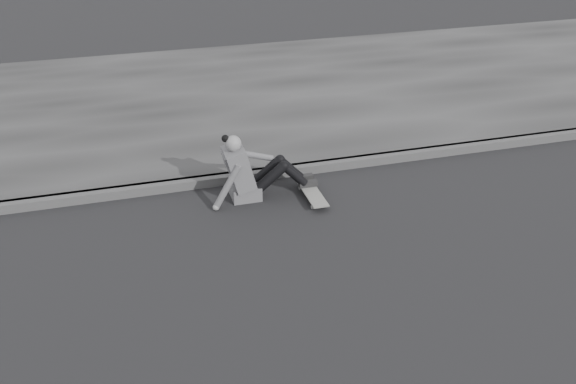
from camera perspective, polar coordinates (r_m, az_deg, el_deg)
name	(u,v)px	position (r m, az deg, el deg)	size (l,w,h in m)	color
ground	(402,278)	(6.77, 10.07, -7.50)	(80.00, 80.00, 0.00)	black
curb	(322,166)	(8.78, 3.01, 2.29)	(24.00, 0.16, 0.12)	#454545
sidewalk	(267,94)	(11.45, -1.90, 8.72)	(24.00, 6.00, 0.12)	#313131
skateboard	(312,193)	(8.07, 2.13, -0.09)	(0.20, 0.78, 0.09)	gray
seated_woman	(250,171)	(7.98, -3.40, 1.85)	(1.38, 0.46, 0.88)	#59595B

